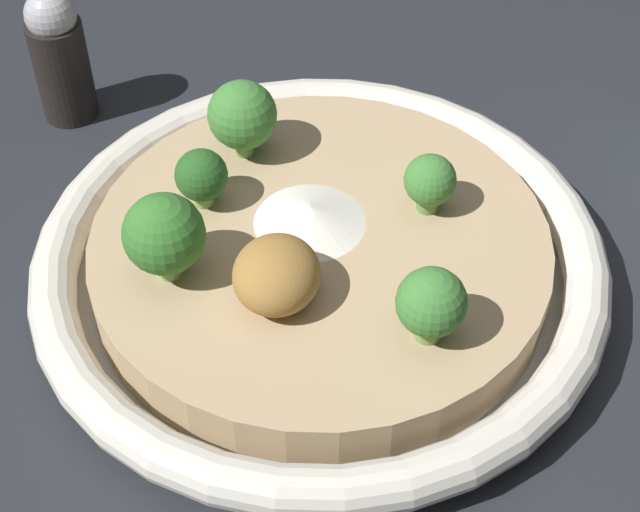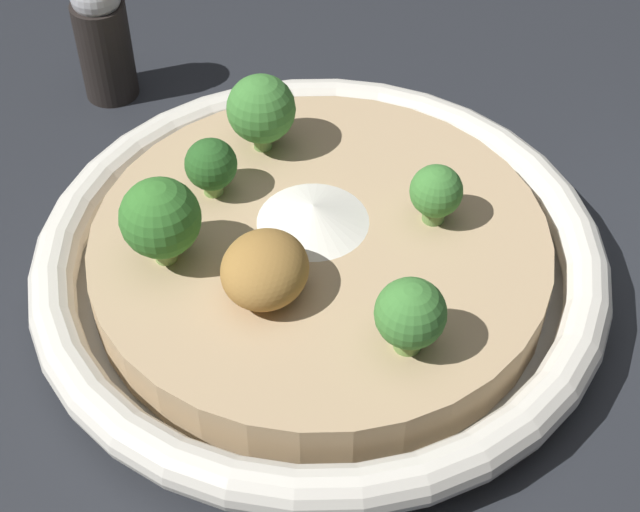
% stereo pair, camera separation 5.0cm
% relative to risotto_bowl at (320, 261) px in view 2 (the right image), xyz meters
% --- Properties ---
extents(ground_plane, '(6.00, 6.00, 0.00)m').
position_rel_risotto_bowl_xyz_m(ground_plane, '(0.00, 0.00, -0.02)').
color(ground_plane, '#23262B').
extents(risotto_bowl, '(0.29, 0.29, 0.04)m').
position_rel_risotto_bowl_xyz_m(risotto_bowl, '(0.00, 0.00, 0.00)').
color(risotto_bowl, silver).
rests_on(risotto_bowl, ground_plane).
extents(cheese_sprinkle, '(0.06, 0.06, 0.01)m').
position_rel_risotto_bowl_xyz_m(cheese_sprinkle, '(-0.01, -0.01, 0.02)').
color(cheese_sprinkle, white).
rests_on(cheese_sprinkle, risotto_bowl).
extents(crispy_onion_garnish, '(0.05, 0.04, 0.03)m').
position_rel_risotto_bowl_xyz_m(crispy_onion_garnish, '(0.04, -0.01, 0.03)').
color(crispy_onion_garnish, '#A37538').
rests_on(crispy_onion_garnish, risotto_bowl).
extents(broccoli_back_right, '(0.03, 0.03, 0.04)m').
position_rel_risotto_bowl_xyz_m(broccoli_back_right, '(0.06, 0.06, 0.04)').
color(broccoli_back_right, '#759E4C').
rests_on(broccoli_back_right, risotto_bowl).
extents(broccoli_front_right, '(0.04, 0.04, 0.05)m').
position_rel_risotto_bowl_xyz_m(broccoli_front_right, '(0.03, -0.07, 0.04)').
color(broccoli_front_right, '#84A856').
rests_on(broccoli_front_right, risotto_bowl).
extents(broccoli_back, '(0.03, 0.03, 0.03)m').
position_rel_risotto_bowl_xyz_m(broccoli_back, '(-0.03, 0.05, 0.04)').
color(broccoli_back, '#668E47').
rests_on(broccoli_back, risotto_bowl).
extents(broccoli_front_left, '(0.04, 0.04, 0.04)m').
position_rel_risotto_bowl_xyz_m(broccoli_front_left, '(-0.06, -0.05, 0.04)').
color(broccoli_front_left, '#668E47').
rests_on(broccoli_front_left, risotto_bowl).
extents(broccoli_front, '(0.03, 0.03, 0.03)m').
position_rel_risotto_bowl_xyz_m(broccoli_front, '(-0.02, -0.06, 0.04)').
color(broccoli_front, '#759E4C').
rests_on(broccoli_front, risotto_bowl).
extents(pepper_shaker, '(0.03, 0.03, 0.09)m').
position_rel_risotto_bowl_xyz_m(pepper_shaker, '(-0.12, -0.17, 0.02)').
color(pepper_shaker, black).
rests_on(pepper_shaker, ground_plane).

